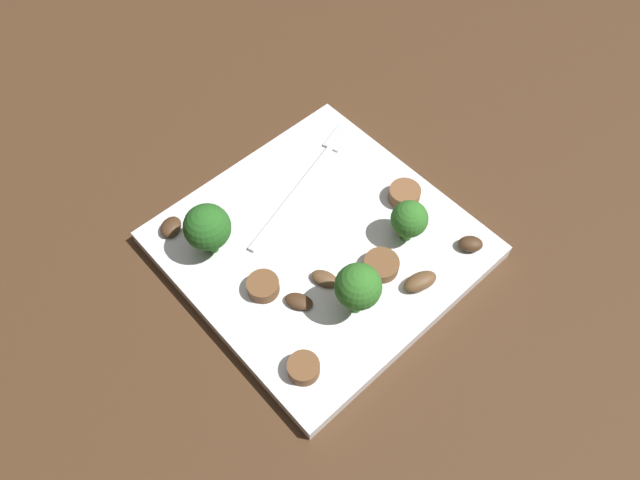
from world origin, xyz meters
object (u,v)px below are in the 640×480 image
(sausage_slice_2, at_px, (304,368))
(mushroom_5, at_px, (325,279))
(mushroom_4, at_px, (420,281))
(fork, at_px, (310,175))
(broccoli_floret_0, at_px, (207,228))
(broccoli_floret_2, at_px, (358,287))
(sausage_slice_1, at_px, (263,286))
(sausage_slice_0, at_px, (404,194))
(broccoli_floret_1, at_px, (409,220))
(sausage_slice_3, at_px, (381,265))
(plate, at_px, (320,245))
(mushroom_1, at_px, (171,227))
(mushroom_0, at_px, (299,301))
(mushroom_2, at_px, (470,244))

(sausage_slice_2, xyz_separation_m, mushroom_5, (0.07, 0.05, -0.00))
(mushroom_5, bearing_deg, mushroom_4, -45.12)
(fork, bearing_deg, broccoli_floret_0, 165.26)
(broccoli_floret_2, bearing_deg, sausage_slice_1, 124.55)
(sausage_slice_0, bearing_deg, broccoli_floret_0, 155.35)
(broccoli_floret_1, distance_m, mushroom_5, 0.09)
(sausage_slice_3, relative_size, mushroom_5, 1.28)
(mushroom_5, bearing_deg, plate, 52.93)
(sausage_slice_0, relative_size, mushroom_4, 0.96)
(sausage_slice_3, distance_m, mushroom_1, 0.20)
(broccoli_floret_1, bearing_deg, plate, 140.53)
(broccoli_floret_1, distance_m, mushroom_0, 0.12)
(fork, xyz_separation_m, sausage_slice_1, (-0.12, -0.07, 0.00))
(plate, bearing_deg, mushroom_4, -70.68)
(broccoli_floret_0, bearing_deg, plate, -36.80)
(broccoli_floret_2, relative_size, mushroom_5, 2.41)
(broccoli_floret_2, xyz_separation_m, mushroom_4, (0.06, -0.02, -0.03))
(sausage_slice_1, bearing_deg, fork, 30.52)
(plate, relative_size, mushroom_2, 11.19)
(fork, xyz_separation_m, sausage_slice_3, (-0.02, -0.12, 0.00))
(mushroom_4, bearing_deg, plate, 109.32)
(plate, distance_m, fork, 0.08)
(broccoli_floret_0, height_order, sausage_slice_1, broccoli_floret_0)
(sausage_slice_3, relative_size, mushroom_4, 1.01)
(sausage_slice_3, height_order, mushroom_4, mushroom_4)
(broccoli_floret_0, bearing_deg, sausage_slice_2, -96.44)
(mushroom_2, bearing_deg, plate, 134.25)
(broccoli_floret_2, height_order, mushroom_4, broccoli_floret_2)
(sausage_slice_0, height_order, mushroom_2, sausage_slice_0)
(sausage_slice_0, relative_size, mushroom_1, 1.32)
(mushroom_0, bearing_deg, broccoli_floret_1, -6.96)
(fork, xyz_separation_m, broccoli_floret_0, (-0.12, -0.00, 0.03))
(sausage_slice_2, bearing_deg, mushroom_2, -4.23)
(broccoli_floret_0, relative_size, mushroom_0, 2.25)
(plate, relative_size, broccoli_floret_1, 5.53)
(plate, relative_size, sausage_slice_2, 9.44)
(broccoli_floret_1, distance_m, sausage_slice_0, 0.05)
(mushroom_2, bearing_deg, sausage_slice_2, 175.77)
(broccoli_floret_1, xyz_separation_m, sausage_slice_0, (0.03, 0.03, -0.02))
(fork, distance_m, mushroom_1, 0.15)
(broccoli_floret_1, xyz_separation_m, mushroom_2, (0.03, -0.05, -0.02))
(mushroom_2, height_order, mushroom_4, same)
(broccoli_floret_2, height_order, mushroom_2, broccoli_floret_2)
(mushroom_2, distance_m, mushroom_4, 0.06)
(broccoli_floret_2, distance_m, mushroom_4, 0.07)
(broccoli_floret_1, distance_m, mushroom_4, 0.06)
(plate, distance_m, mushroom_1, 0.14)
(mushroom_0, bearing_deg, mushroom_1, 105.17)
(sausage_slice_3, bearing_deg, mushroom_1, 125.48)
(mushroom_0, height_order, mushroom_5, same)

